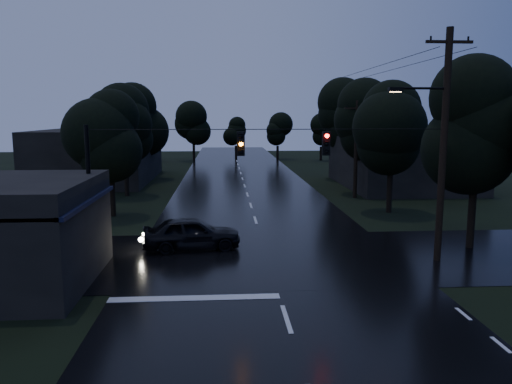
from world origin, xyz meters
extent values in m
cube|color=black|center=(0.00, 30.00, 0.00)|extent=(12.00, 120.00, 0.02)
cube|color=black|center=(0.00, 12.00, 0.00)|extent=(60.00, 9.00, 0.02)
cube|color=black|center=(-10.00, 9.00, 3.20)|extent=(6.00, 7.00, 0.12)
cube|color=black|center=(-7.00, 9.00, 3.20)|extent=(0.30, 7.00, 0.15)
cylinder|color=black|center=(-7.20, 6.00, 1.50)|extent=(0.10, 0.10, 3.00)
cylinder|color=black|center=(-7.20, 12.00, 1.50)|extent=(0.10, 0.10, 3.00)
cube|color=#EECB5F|center=(-7.05, 7.50, 2.50)|extent=(0.06, 1.60, 0.50)
cube|color=#EECB5F|center=(-7.05, 10.20, 2.50)|extent=(0.06, 1.20, 0.50)
cube|color=black|center=(14.00, 34.00, 2.20)|extent=(10.00, 14.00, 4.40)
cube|color=black|center=(-14.00, 40.00, 2.50)|extent=(10.00, 16.00, 5.00)
cylinder|color=black|center=(7.50, 11.00, 5.00)|extent=(0.30, 0.30, 10.00)
cube|color=black|center=(7.50, 11.00, 9.40)|extent=(2.00, 0.12, 0.12)
cylinder|color=black|center=(6.40, 11.00, 7.50)|extent=(2.20, 0.10, 0.10)
cube|color=black|center=(5.30, 11.00, 7.45)|extent=(0.60, 0.25, 0.18)
cube|color=#FFB266|center=(5.30, 11.00, 7.35)|extent=(0.45, 0.18, 0.03)
cylinder|color=black|center=(8.30, 28.00, 3.75)|extent=(0.30, 0.30, 7.50)
cube|color=black|center=(8.30, 28.00, 6.90)|extent=(2.00, 0.12, 0.12)
cylinder|color=black|center=(-7.50, 11.00, 3.00)|extent=(0.18, 0.18, 6.00)
cylinder|color=black|center=(0.00, 11.00, 5.80)|extent=(15.00, 0.03, 0.03)
cube|color=black|center=(-1.20, 11.00, 5.20)|extent=(0.32, 0.25, 1.00)
sphere|color=orange|center=(-1.20, 10.85, 5.20)|extent=(0.18, 0.18, 0.18)
cube|color=black|center=(2.40, 11.00, 5.20)|extent=(0.32, 0.25, 1.00)
sphere|color=#FF0C07|center=(2.40, 10.85, 5.20)|extent=(0.18, 0.18, 0.18)
cylinder|color=black|center=(10.00, 13.00, 1.40)|extent=(0.36, 0.36, 2.80)
sphere|color=black|center=(10.00, 13.00, 4.80)|extent=(4.48, 4.48, 4.48)
sphere|color=black|center=(10.00, 13.00, 6.00)|extent=(4.48, 4.48, 4.48)
sphere|color=black|center=(10.00, 13.00, 7.20)|extent=(4.48, 4.48, 4.48)
cylinder|color=black|center=(-9.00, 22.00, 1.22)|extent=(0.36, 0.36, 2.45)
sphere|color=black|center=(-9.00, 22.00, 4.20)|extent=(3.92, 3.92, 3.92)
sphere|color=black|center=(-9.00, 22.00, 5.25)|extent=(3.92, 3.92, 3.92)
sphere|color=black|center=(-9.00, 22.00, 6.30)|extent=(3.92, 3.92, 3.92)
cylinder|color=black|center=(-9.60, 30.00, 1.31)|extent=(0.36, 0.36, 2.62)
sphere|color=black|center=(-9.60, 30.00, 4.50)|extent=(4.20, 4.20, 4.20)
sphere|color=black|center=(-9.60, 30.00, 5.62)|extent=(4.20, 4.20, 4.20)
sphere|color=black|center=(-9.60, 30.00, 6.75)|extent=(4.20, 4.20, 4.20)
cylinder|color=black|center=(-10.20, 40.00, 1.40)|extent=(0.36, 0.36, 2.80)
sphere|color=black|center=(-10.20, 40.00, 4.80)|extent=(4.48, 4.48, 4.48)
sphere|color=black|center=(-10.20, 40.00, 6.00)|extent=(4.48, 4.48, 4.48)
sphere|color=black|center=(-10.20, 40.00, 7.20)|extent=(4.48, 4.48, 4.48)
cylinder|color=black|center=(9.00, 22.00, 1.31)|extent=(0.36, 0.36, 2.62)
sphere|color=black|center=(9.00, 22.00, 4.50)|extent=(4.20, 4.20, 4.20)
sphere|color=black|center=(9.00, 22.00, 5.62)|extent=(4.20, 4.20, 4.20)
sphere|color=black|center=(9.00, 22.00, 6.75)|extent=(4.20, 4.20, 4.20)
cylinder|color=black|center=(9.60, 30.00, 1.40)|extent=(0.36, 0.36, 2.80)
sphere|color=black|center=(9.60, 30.00, 4.80)|extent=(4.48, 4.48, 4.48)
sphere|color=black|center=(9.60, 30.00, 6.00)|extent=(4.48, 4.48, 4.48)
sphere|color=black|center=(9.60, 30.00, 7.20)|extent=(4.48, 4.48, 4.48)
cylinder|color=black|center=(10.20, 40.00, 1.49)|extent=(0.36, 0.36, 2.97)
sphere|color=black|center=(10.20, 40.00, 5.10)|extent=(4.76, 4.76, 4.76)
sphere|color=black|center=(10.20, 40.00, 6.38)|extent=(4.76, 4.76, 4.76)
sphere|color=black|center=(10.20, 40.00, 7.65)|extent=(4.76, 4.76, 4.76)
imported|color=black|center=(-3.48, 13.61, 0.79)|extent=(4.84, 2.44, 1.58)
camera|label=1|loc=(-1.96, -9.84, 6.38)|focal=35.00mm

